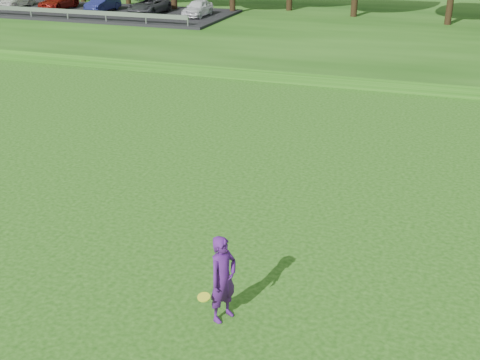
% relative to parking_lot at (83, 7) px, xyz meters
% --- Properties ---
extents(ground, '(140.00, 140.00, 0.00)m').
position_rel_parking_lot_xyz_m(ground, '(23.71, -32.82, -1.06)').
color(ground, '#18470D').
rests_on(ground, ground).
extents(berm, '(130.00, 30.00, 0.60)m').
position_rel_parking_lot_xyz_m(berm, '(23.71, 1.18, -0.76)').
color(berm, '#18470D').
rests_on(berm, ground).
extents(walking_path, '(130.00, 1.60, 0.04)m').
position_rel_parking_lot_xyz_m(walking_path, '(23.71, -12.82, -1.04)').
color(walking_path, gray).
rests_on(walking_path, ground).
extents(parking_lot, '(24.00, 9.00, 1.38)m').
position_rel_parking_lot_xyz_m(parking_lot, '(0.00, 0.00, 0.00)').
color(parking_lot, black).
rests_on(parking_lot, berm).
extents(woman, '(0.73, 0.95, 1.88)m').
position_rel_parking_lot_xyz_m(woman, '(23.78, -32.59, -0.12)').
color(woman, '#4B186D').
rests_on(woman, ground).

